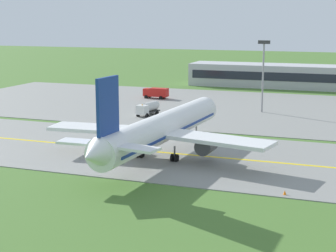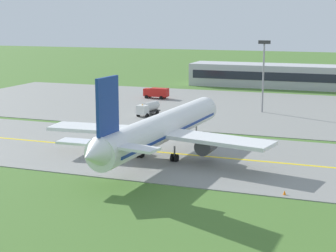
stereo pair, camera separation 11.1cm
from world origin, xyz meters
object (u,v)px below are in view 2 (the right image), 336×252
object	(u,v)px
service_truck_baggage	(156,92)
service_truck_catering	(148,108)
apron_light_mast	(264,67)
airplane_lead	(162,128)

from	to	relation	value
service_truck_baggage	service_truck_catering	world-z (taller)	service_truck_catering
service_truck_baggage	apron_light_mast	size ratio (longest dim) A/B	0.41
apron_light_mast	airplane_lead	bearing A→B (deg)	-99.22
airplane_lead	service_truck_baggage	distance (m)	55.50
apron_light_mast	service_truck_catering	bearing A→B (deg)	-151.00
airplane_lead	service_truck_catering	bearing A→B (deg)	115.34
service_truck_baggage	service_truck_catering	bearing A→B (deg)	-72.83
airplane_lead	service_truck_baggage	size ratio (longest dim) A/B	6.57
service_truck_baggage	service_truck_catering	xyz separation A→B (m)	(6.75, -21.86, 0.00)
service_truck_baggage	apron_light_mast	distance (m)	30.33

